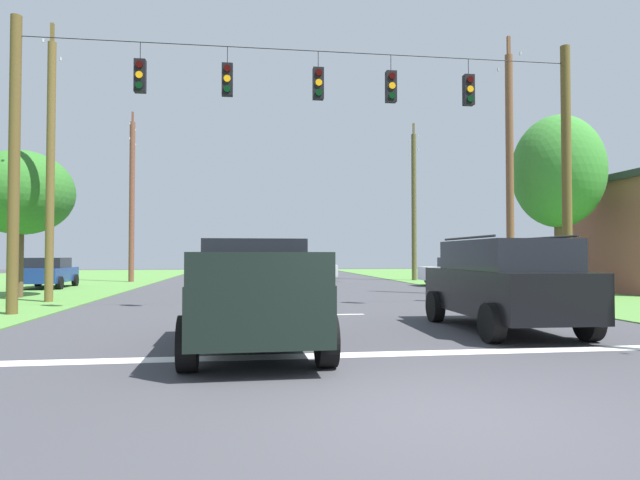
{
  "coord_description": "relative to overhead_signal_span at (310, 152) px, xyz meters",
  "views": [
    {
      "loc": [
        -1.99,
        -5.47,
        1.66
      ],
      "look_at": [
        -0.01,
        9.25,
        2.07
      ],
      "focal_mm": 30.3,
      "sensor_mm": 36.0,
      "label": 1
    }
  ],
  "objects": [
    {
      "name": "distant_car_oncoming",
      "position": [
        1.66,
        18.0,
        -3.94
      ],
      "size": [
        4.46,
        2.35,
        1.52
      ],
      "color": "silver",
      "rests_on": "ground"
    },
    {
      "name": "distant_car_crossing_white",
      "position": [
        9.52,
        11.7,
        -3.94
      ],
      "size": [
        4.31,
        2.04,
        1.52
      ],
      "color": "silver",
      "rests_on": "ground"
    },
    {
      "name": "tree_roadside_far_right",
      "position": [
        -10.5,
        6.15,
        -0.69
      ],
      "size": [
        3.91,
        3.91,
        5.68
      ],
      "color": "brown",
      "rests_on": "ground"
    },
    {
      "name": "distant_car_far_parked",
      "position": [
        -11.62,
        12.43,
        -3.94
      ],
      "size": [
        2.21,
        4.39,
        1.52
      ],
      "color": "navy",
      "rests_on": "ground"
    },
    {
      "name": "pickup_truck",
      "position": [
        -1.72,
        -6.07,
        -3.77
      ],
      "size": [
        2.37,
        5.44,
        1.95
      ],
      "color": "black",
      "rests_on": "ground"
    },
    {
      "name": "lane_dash_2",
      "position": [
        0.15,
        13.4,
        -4.73
      ],
      "size": [
        2.5,
        0.15,
        0.01
      ],
      "primitive_type": "cube",
      "rotation": [
        0.0,
        0.0,
        1.57
      ],
      "color": "white",
      "rests_on": "ground"
    },
    {
      "name": "overhead_signal_span",
      "position": [
        0.0,
        0.0,
        0.0
      ],
      "size": [
        16.81,
        0.31,
        8.36
      ],
      "color": "brown",
      "rests_on": "ground"
    },
    {
      "name": "utility_pole_far_right",
      "position": [
        8.87,
        17.85,
        0.27
      ],
      "size": [
        0.32,
        1.9,
        10.24
      ],
      "color": "brown",
      "rests_on": "ground"
    },
    {
      "name": "suv_black",
      "position": [
        3.73,
        -4.67,
        -3.67
      ],
      "size": [
        2.29,
        4.84,
        2.05
      ],
      "color": "black",
      "rests_on": "ground"
    },
    {
      "name": "stop_bar_stripe",
      "position": [
        0.15,
        -7.07,
        -4.73
      ],
      "size": [
        14.01,
        0.45,
        0.01
      ],
      "primitive_type": "cube",
      "color": "white",
      "rests_on": "ground"
    },
    {
      "name": "lane_dash_1",
      "position": [
        0.15,
        5.54,
        -4.73
      ],
      "size": [
        2.5,
        0.15,
        0.01
      ],
      "primitive_type": "cube",
      "rotation": [
        0.0,
        0.0,
        1.57
      ],
      "color": "white",
      "rests_on": "ground"
    },
    {
      "name": "utility_pole_far_left",
      "position": [
        -8.83,
        18.12,
        0.4
      ],
      "size": [
        0.32,
        1.86,
        10.42
      ],
      "color": "brown",
      "rests_on": "ground"
    },
    {
      "name": "lane_dash_0",
      "position": [
        0.15,
        -1.07,
        -4.73
      ],
      "size": [
        2.5,
        0.15,
        0.01
      ],
      "primitive_type": "cube",
      "rotation": [
        0.0,
        0.0,
        1.57
      ],
      "color": "white",
      "rests_on": "ground"
    },
    {
      "name": "ground_plane",
      "position": [
        0.15,
        -10.43,
        -4.73
      ],
      "size": [
        120.0,
        120.0,
        0.0
      ],
      "primitive_type": "plane",
      "color": "#3D3D42"
    },
    {
      "name": "utility_pole_mid_left",
      "position": [
        -8.7,
        4.02,
        0.03
      ],
      "size": [
        0.28,
        1.8,
        9.84
      ],
      "color": "brown",
      "rests_on": "ground"
    },
    {
      "name": "tree_roadside_right",
      "position": [
        11.19,
        5.27,
        0.44
      ],
      "size": [
        3.78,
        3.78,
        7.58
      ],
      "color": "brown",
      "rests_on": "ground"
    },
    {
      "name": "utility_pole_mid_right",
      "position": [
        8.62,
        4.49,
        0.31
      ],
      "size": [
        0.31,
        1.94,
        10.52
      ],
      "color": "brown",
      "rests_on": "ground"
    }
  ]
}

